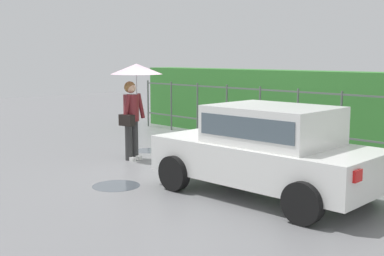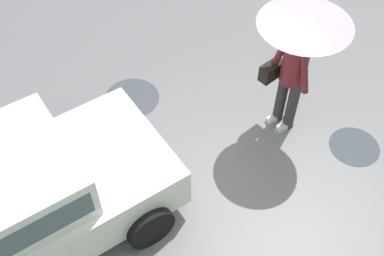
% 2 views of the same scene
% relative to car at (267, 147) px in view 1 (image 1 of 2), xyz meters
% --- Properties ---
extents(ground_plane, '(40.00, 40.00, 0.00)m').
position_rel_car_xyz_m(ground_plane, '(-2.15, 0.73, -0.80)').
color(ground_plane, slate).
extents(car, '(3.80, 2.00, 1.48)m').
position_rel_car_xyz_m(car, '(0.00, 0.00, 0.00)').
color(car, white).
rests_on(car, ground).
extents(pedestrian, '(1.13, 1.13, 2.11)m').
position_rel_car_xyz_m(pedestrian, '(-3.81, 0.19, 0.84)').
color(pedestrian, '#333333').
rests_on(pedestrian, ground).
extents(fence_section, '(11.71, 0.05, 1.50)m').
position_rel_car_xyz_m(fence_section, '(-2.03, 3.72, 0.02)').
color(fence_section, '#59605B').
rests_on(fence_section, ground).
extents(hedge_row, '(12.66, 0.90, 1.90)m').
position_rel_car_xyz_m(hedge_row, '(-2.03, 4.66, 0.15)').
color(hedge_row, '#387F33').
rests_on(hedge_row, ground).
extents(puddle_near, '(0.84, 0.84, 0.00)m').
position_rel_car_xyz_m(puddle_near, '(-2.20, -1.44, -0.80)').
color(puddle_near, '#4C545B').
rests_on(puddle_near, ground).
extents(puddle_far, '(0.71, 0.71, 0.00)m').
position_rel_car_xyz_m(puddle_far, '(-4.45, 1.03, -0.80)').
color(puddle_far, '#4C545B').
rests_on(puddle_far, ground).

